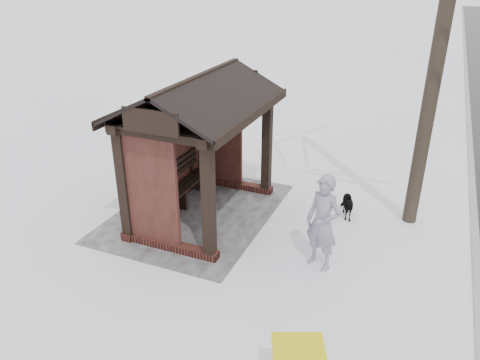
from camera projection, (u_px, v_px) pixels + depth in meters
The scene contains 6 objects.
ground at pixel (204, 214), 10.35m from camera, with size 120.00×120.00×0.00m, color white.
kerb at pixel (477, 272), 8.39m from camera, with size 120.00×0.15×0.06m, color gray.
trampled_patch at pixel (196, 212), 10.42m from camera, with size 4.20×3.20×0.02m, color gray.
bus_shelter at pixel (194, 119), 9.49m from camera, with size 3.60×2.40×3.09m.
pedestrian at pixel (323, 223), 8.23m from camera, with size 0.66×0.43×1.80m, color gray.
dog at pixel (345, 204), 10.13m from camera, with size 0.33×0.73×0.62m, color black.
Camera 1 is at (8.01, 4.29, 5.08)m, focal length 35.00 mm.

